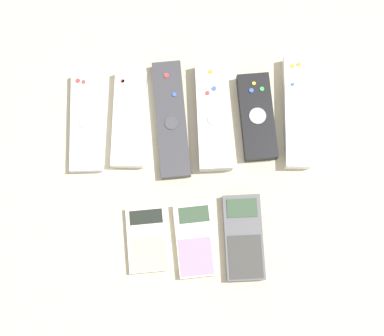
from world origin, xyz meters
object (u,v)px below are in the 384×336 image
at_px(remote_3, 213,116).
at_px(calculator_2, 244,237).
at_px(remote_5, 296,112).
at_px(calculator_0, 148,239).
at_px(remote_0, 87,122).
at_px(remote_2, 171,119).
at_px(calculator_1, 197,240).
at_px(remote_1, 129,119).
at_px(remote_4, 257,117).

xyz_separation_m(remote_3, calculator_2, (0.04, -0.22, -0.01)).
bearing_deg(remote_5, calculator_0, -138.27).
xyz_separation_m(remote_0, remote_2, (0.15, -0.00, 0.00)).
height_order(remote_0, calculator_0, remote_0).
bearing_deg(calculator_1, calculator_2, -3.28).
xyz_separation_m(remote_5, calculator_0, (-0.28, -0.22, -0.01)).
height_order(remote_2, remote_5, remote_5).
height_order(remote_5, calculator_2, remote_5).
height_order(remote_5, calculator_1, remote_5).
relative_size(remote_3, remote_5, 0.95).
bearing_deg(remote_3, calculator_2, -79.19).
xyz_separation_m(remote_0, remote_3, (0.23, 0.00, 0.01)).
bearing_deg(calculator_1, calculator_0, 173.07).
distance_m(remote_1, calculator_2, 0.30).
distance_m(remote_3, remote_4, 0.08).
bearing_deg(calculator_0, remote_5, 35.40).
xyz_separation_m(calculator_0, calculator_2, (0.17, -0.00, 0.00)).
height_order(remote_3, calculator_0, remote_3).
height_order(remote_0, remote_1, remote_1).
bearing_deg(remote_3, remote_0, -179.74).
distance_m(remote_0, calculator_2, 0.35).
relative_size(remote_0, remote_1, 1.01).
xyz_separation_m(remote_3, calculator_0, (-0.13, -0.22, -0.01)).
xyz_separation_m(remote_2, calculator_2, (0.12, -0.22, -0.00)).
xyz_separation_m(remote_2, remote_4, (0.16, -0.00, 0.00)).
relative_size(remote_2, remote_4, 1.35).
bearing_deg(remote_2, calculator_2, -64.60).
distance_m(remote_1, remote_4, 0.23).
bearing_deg(remote_5, calculator_1, -127.27).
distance_m(remote_2, calculator_0, 0.22).
relative_size(calculator_0, calculator_2, 0.79).
bearing_deg(calculator_2, calculator_0, 178.34).
bearing_deg(remote_3, remote_2, -179.06).
bearing_deg(calculator_2, calculator_1, -179.80).
xyz_separation_m(remote_0, remote_5, (0.38, 0.00, 0.00)).
relative_size(remote_1, remote_2, 0.83).
bearing_deg(remote_5, remote_3, -175.96).
relative_size(remote_2, calculator_0, 1.89).
bearing_deg(calculator_2, remote_3, 100.48).
bearing_deg(remote_2, remote_3, -2.08).
bearing_deg(remote_3, remote_4, -2.73).
height_order(remote_3, remote_4, remote_3).
height_order(remote_1, remote_4, same).
distance_m(calculator_1, calculator_2, 0.08).
relative_size(remote_2, remote_3, 1.10).
relative_size(remote_0, calculator_2, 1.24).
distance_m(remote_0, remote_3, 0.23).
bearing_deg(remote_4, calculator_0, -136.02).
distance_m(remote_1, remote_5, 0.31).
distance_m(calculator_0, calculator_2, 0.17).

